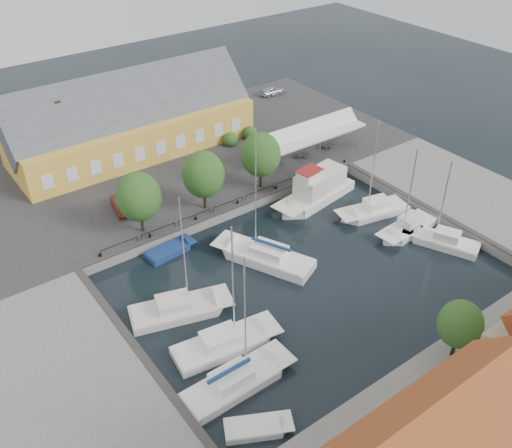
{
  "coord_description": "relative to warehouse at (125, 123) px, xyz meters",
  "views": [
    {
      "loc": [
        -26.59,
        -30.32,
        32.51
      ],
      "look_at": [
        0.0,
        6.0,
        1.5
      ],
      "focal_mm": 40.0,
      "sensor_mm": 36.0,
      "label": 1
    }
  ],
  "objects": [
    {
      "name": "quay_trees",
      "position": [
        0.6,
        -16.36,
        0.45
      ],
      "size": [
        18.2,
        4.2,
        6.3
      ],
      "color": "black",
      "rests_on": "north_quay"
    },
    {
      "name": "east_boat_b",
      "position": [
        15.2,
        -30.44,
        -4.17
      ],
      "size": [
        7.33,
        2.9,
        9.96
      ],
      "color": "white",
      "rests_on": "ground"
    },
    {
      "name": "quay_edge_fittings",
      "position": [
        2.62,
        -23.61,
        -3.37
      ],
      "size": [
        56.0,
        24.72,
        0.4
      ],
      "color": "#383533",
      "rests_on": "north_quay"
    },
    {
      "name": "car_silver",
      "position": [
        24.51,
        3.5,
        -2.8
      ],
      "size": [
        3.78,
        1.75,
        1.25
      ],
      "primitive_type": "imported",
      "rotation": [
        0.0,
        0.0,
        1.5
      ],
      "color": "#B5B9BE",
      "rests_on": "north_quay"
    },
    {
      "name": "east_boat_a",
      "position": [
        14.8,
        -26.24,
        -4.17
      ],
      "size": [
        8.07,
        4.22,
        11.08
      ],
      "color": "white",
      "rests_on": "ground"
    },
    {
      "name": "west_boat_b",
      "position": [
        -8.82,
        -27.24,
        -4.17
      ],
      "size": [
        8.83,
        5.15,
        11.52
      ],
      "color": "silver",
      "rests_on": "ground"
    },
    {
      "name": "west_boat_c",
      "position": [
        -7.89,
        -32.63,
        -4.17
      ],
      "size": [
        8.85,
        3.91,
        11.56
      ],
      "color": "white",
      "rests_on": "ground"
    },
    {
      "name": "launch_nw",
      "position": [
        -5.4,
        -19.59,
        -4.34
      ],
      "size": [
        5.04,
        2.38,
        0.88
      ],
      "color": "navy",
      "rests_on": "ground"
    },
    {
      "name": "car_red",
      "position": [
        -6.56,
        -11.84,
        -2.8
      ],
      "size": [
        2.0,
        4.02,
        1.26
      ],
      "primitive_type": "imported",
      "rotation": [
        0.0,
        0.0,
        -0.18
      ],
      "color": "#5A1E14",
      "rests_on": "north_quay"
    },
    {
      "name": "west_boat_d",
      "position": [
        -9.29,
        -36.17,
        -4.16
      ],
      "size": [
        8.95,
        2.82,
        11.8
      ],
      "color": "white",
      "rests_on": "ground"
    },
    {
      "name": "south_bank",
      "position": [
        2.6,
        -49.36,
        -3.93
      ],
      "size": [
        56.0,
        14.0,
        1.0
      ],
      "primitive_type": "cube",
      "color": "slate",
      "rests_on": "ground"
    },
    {
      "name": "east_quay",
      "position": [
        24.6,
        -30.36,
        -3.93
      ],
      "size": [
        12.0,
        24.0,
        1.0
      ],
      "primitive_type": "cube",
      "color": "slate",
      "rests_on": "ground"
    },
    {
      "name": "trawler",
      "position": [
        11.78,
        -20.69,
        -3.41
      ],
      "size": [
        10.75,
        4.75,
        5.0
      ],
      "color": "white",
      "rests_on": "ground"
    },
    {
      "name": "launch_sw",
      "position": [
        -10.21,
        -39.99,
        -4.34
      ],
      "size": [
        4.82,
        3.62,
        0.98
      ],
      "color": "white",
      "rests_on": "ground"
    },
    {
      "name": "west_quay",
      "position": [
        -19.4,
        -30.36,
        -3.93
      ],
      "size": [
        12.0,
        24.0,
        1.0
      ],
      "primitive_type": "cube",
      "color": "slate",
      "rests_on": "ground"
    },
    {
      "name": "east_boat_c",
      "position": [
        16.18,
        -33.91,
        -4.17
      ],
      "size": [
        4.97,
        7.4,
        9.4
      ],
      "color": "white",
      "rests_on": "ground"
    },
    {
      "name": "tent_canopy",
      "position": [
        16.6,
        -13.86,
        -0.74
      ],
      "size": [
        14.0,
        4.0,
        2.83
      ],
      "color": "silver",
      "rests_on": "north_quay"
    },
    {
      "name": "warehouse",
      "position": [
        0.0,
        0.0,
        0.0
      ],
      "size": [
        28.56,
        14.0,
        9.55
      ],
      "color": "gold",
      "rests_on": "north_quay"
    },
    {
      "name": "ground",
      "position": [
        2.6,
        -28.36,
        -4.43
      ],
      "size": [
        140.0,
        140.0,
        0.0
      ],
      "primitive_type": "plane",
      "color": "black",
      "rests_on": "ground"
    },
    {
      "name": "north_quay",
      "position": [
        2.6,
        -5.36,
        -3.93
      ],
      "size": [
        56.0,
        26.0,
        1.0
      ],
      "primitive_type": "cube",
      "color": "#2D2D30",
      "rests_on": "ground"
    },
    {
      "name": "center_sailboat",
      "position": [
        0.99,
        -25.98,
        -4.06
      ],
      "size": [
        6.65,
        9.92,
        13.26
      ],
      "color": "white",
      "rests_on": "ground"
    }
  ]
}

